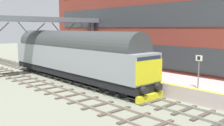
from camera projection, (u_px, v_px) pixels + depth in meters
The scene contains 9 objects.
ground_plane at pixel (111, 91), 20.14m from camera, with size 140.00×140.00×0.00m, color gray.
track_main at pixel (111, 90), 20.13m from camera, with size 2.50×60.00×0.15m.
track_adjacent_west at pixel (77, 98), 17.98m from camera, with size 2.50×60.00×0.15m.
station_platform at pixel (141, 79), 22.46m from camera, with size 4.00×44.00×1.01m.
station_building at pixel (171, 18), 25.90m from camera, with size 4.35×36.38×11.87m.
diesel_locomotive at pixel (72, 54), 23.82m from camera, with size 2.74×19.04×4.68m.
platform_number_sign at pixel (199, 67), 16.42m from camera, with size 0.10×0.44×2.18m.
waiting_passenger at pixel (155, 63), 21.74m from camera, with size 0.45×0.47×1.64m.
overhead_footbridge at pixel (48, 23), 27.51m from camera, with size 12.54×2.00×6.08m.
Camera 1 is at (-13.11, -14.64, 4.91)m, focal length 40.98 mm.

